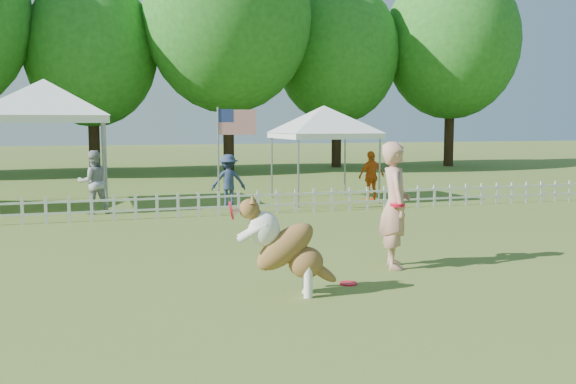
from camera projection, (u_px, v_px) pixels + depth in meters
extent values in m
plane|color=#3C531A|center=(331.00, 282.00, 9.25)|extent=(120.00, 120.00, 0.00)
imported|color=tan|center=(395.00, 205.00, 10.08)|extent=(0.67, 0.84, 1.99)
cylinder|color=red|center=(348.00, 283.00, 9.11)|extent=(0.30, 0.30, 0.02)
imported|color=#97989C|center=(94.00, 182.00, 16.13)|extent=(0.87, 0.73, 1.60)
imported|color=navy|center=(228.00, 181.00, 17.37)|extent=(0.98, 0.63, 1.44)
imported|color=#D95E19|center=(371.00, 176.00, 18.66)|extent=(0.92, 0.52, 1.47)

